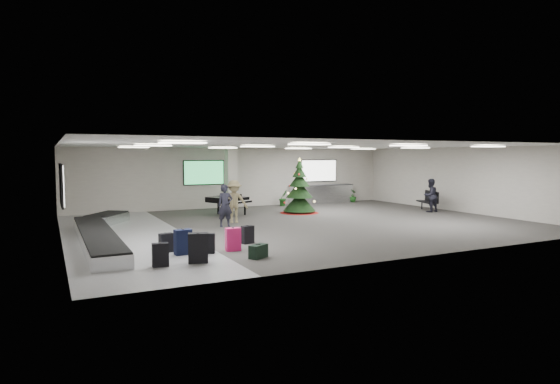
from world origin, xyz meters
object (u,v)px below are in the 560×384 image
service_counter (321,194)px  christmas_tree (299,194)px  pink_suitcase (233,239)px  traveler_bench (430,195)px  baggage_carousel (99,233)px  bench (429,199)px  potted_plant_left (283,198)px  potted_plant_right (353,196)px  traveler_a (225,206)px  grand_piano (228,200)px  traveler_b (234,202)px

service_counter → christmas_tree: christmas_tree is taller
service_counter → pink_suitcase: 14.24m
christmas_tree → traveler_bench: size_ratio=1.64×
baggage_carousel → bench: (15.81, 1.19, 0.35)m
potted_plant_left → potted_plant_right: 4.72m
pink_suitcase → bench: bearing=26.3°
traveler_a → christmas_tree: bearing=30.4°
potted_plant_right → traveler_a: bearing=-150.3°
bench → traveler_bench: traveler_bench is taller
christmas_tree → grand_piano: (-3.42, 0.70, -0.21)m
traveler_a → traveler_bench: traveler_a is taller
baggage_carousel → traveler_bench: 15.41m
grand_piano → traveler_bench: 9.92m
grand_piano → bench: grand_piano is taller
grand_piano → traveler_b: traveler_b is taller
baggage_carousel → pink_suitcase: size_ratio=13.94×
potted_plant_right → baggage_carousel: bearing=-156.5°
baggage_carousel → traveler_b: bearing=15.8°
service_counter → bench: (2.97, -5.54, 0.02)m
traveler_bench → grand_piano: bearing=-22.4°
pink_suitcase → traveler_bench: bearing=24.8°
grand_piano → potted_plant_left: size_ratio=2.40×
traveler_b → grand_piano: bearing=93.3°
traveler_b → potted_plant_right: traveler_b is taller
traveler_b → traveler_bench: size_ratio=1.07×
baggage_carousel → christmas_tree: 10.02m
baggage_carousel → traveler_a: bearing=8.1°
service_counter → potted_plant_left: service_counter is taller
christmas_tree → potted_plant_right: 6.32m
christmas_tree → traveler_a: bearing=-151.4°
service_counter → potted_plant_left: (-2.69, -0.35, -0.10)m
baggage_carousel → potted_plant_right: (14.87, 6.45, 0.17)m
baggage_carousel → traveler_b: size_ratio=5.48×
service_counter → potted_plant_left: size_ratio=4.51×
traveler_a → traveler_b: 1.11m
service_counter → bench: 6.29m
grand_piano → traveler_bench: traveler_bench is taller
pink_suitcase → grand_piano: 8.28m
baggage_carousel → traveler_bench: bearing=2.4°
grand_piano → traveler_bench: bearing=-43.6°
bench → potted_plant_left: bench is taller
bench → potted_plant_right: size_ratio=2.17×
pink_suitcase → potted_plant_right: bearing=46.1°
traveler_a → traveler_bench: bearing=1.6°
traveler_a → potted_plant_left: traveler_a is taller
pink_suitcase → grand_piano: bearing=75.1°
christmas_tree → traveler_a: size_ratio=1.63×
baggage_carousel → traveler_bench: size_ratio=5.89×
christmas_tree → potted_plant_right: (5.42, 3.20, -0.54)m
christmas_tree → bench: size_ratio=1.63×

